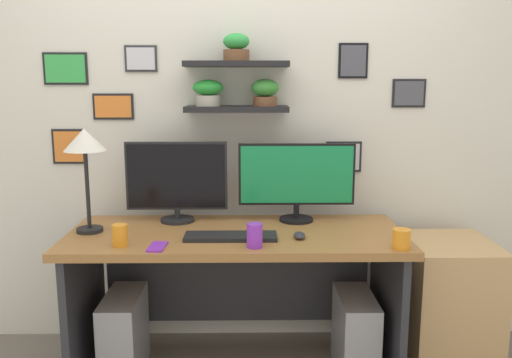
{
  "coord_description": "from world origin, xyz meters",
  "views": [
    {
      "loc": [
        0.06,
        -2.55,
        1.49
      ],
      "look_at": [
        0.1,
        0.05,
        1.01
      ],
      "focal_mm": 37.34,
      "sensor_mm": 36.0,
      "label": 1
    }
  ],
  "objects_px": {
    "pen_cup": "(120,235)",
    "computer_tower_right": "(355,335)",
    "monitor_left": "(177,180)",
    "keyboard": "(231,236)",
    "coffee_mug": "(401,239)",
    "water_cup": "(255,235)",
    "computer_mouse": "(299,235)",
    "cell_phone": "(157,247)",
    "drawer_cabinet": "(447,302)",
    "computer_tower_left": "(124,335)",
    "desk": "(237,268)",
    "desk_lamp": "(85,147)",
    "monitor_right": "(297,179)"
  },
  "relations": [
    {
      "from": "monitor_right",
      "to": "monitor_left",
      "type": "bearing_deg",
      "value": -180.0
    },
    {
      "from": "monitor_left",
      "to": "coffee_mug",
      "type": "distance_m",
      "value": 1.19
    },
    {
      "from": "computer_mouse",
      "to": "cell_phone",
      "type": "distance_m",
      "value": 0.67
    },
    {
      "from": "cell_phone",
      "to": "drawer_cabinet",
      "type": "distance_m",
      "value": 1.56
    },
    {
      "from": "monitor_left",
      "to": "cell_phone",
      "type": "relative_size",
      "value": 3.83
    },
    {
      "from": "monitor_right",
      "to": "keyboard",
      "type": "relative_size",
      "value": 1.4
    },
    {
      "from": "monitor_right",
      "to": "keyboard",
      "type": "bearing_deg",
      "value": -136.06
    },
    {
      "from": "computer_tower_left",
      "to": "cell_phone",
      "type": "bearing_deg",
      "value": -45.35
    },
    {
      "from": "monitor_right",
      "to": "computer_mouse",
      "type": "bearing_deg",
      "value": -92.28
    },
    {
      "from": "coffee_mug",
      "to": "computer_tower_right",
      "type": "height_order",
      "value": "coffee_mug"
    },
    {
      "from": "coffee_mug",
      "to": "computer_tower_left",
      "type": "distance_m",
      "value": 1.47
    },
    {
      "from": "pen_cup",
      "to": "computer_tower_right",
      "type": "xyz_separation_m",
      "value": [
        1.13,
        0.19,
        -0.59
      ]
    },
    {
      "from": "coffee_mug",
      "to": "computer_tower_left",
      "type": "relative_size",
      "value": 0.21
    },
    {
      "from": "desk",
      "to": "water_cup",
      "type": "relative_size",
      "value": 15.13
    },
    {
      "from": "monitor_left",
      "to": "desk",
      "type": "bearing_deg",
      "value": -26.99
    },
    {
      "from": "desk",
      "to": "drawer_cabinet",
      "type": "distance_m",
      "value": 1.13
    },
    {
      "from": "keyboard",
      "to": "coffee_mug",
      "type": "xyz_separation_m",
      "value": [
        0.77,
        -0.17,
        0.04
      ]
    },
    {
      "from": "desk",
      "to": "water_cup",
      "type": "height_order",
      "value": "water_cup"
    },
    {
      "from": "computer_mouse",
      "to": "computer_tower_left",
      "type": "distance_m",
      "value": 1.04
    },
    {
      "from": "desk",
      "to": "water_cup",
      "type": "distance_m",
      "value": 0.41
    },
    {
      "from": "keyboard",
      "to": "water_cup",
      "type": "distance_m",
      "value": 0.18
    },
    {
      "from": "computer_mouse",
      "to": "pen_cup",
      "type": "relative_size",
      "value": 0.9
    },
    {
      "from": "desk",
      "to": "drawer_cabinet",
      "type": "height_order",
      "value": "desk"
    },
    {
      "from": "computer_mouse",
      "to": "computer_tower_left",
      "type": "bearing_deg",
      "value": 173.95
    },
    {
      "from": "water_cup",
      "to": "drawer_cabinet",
      "type": "relative_size",
      "value": 0.16
    },
    {
      "from": "keyboard",
      "to": "drawer_cabinet",
      "type": "distance_m",
      "value": 1.23
    },
    {
      "from": "computer_tower_left",
      "to": "drawer_cabinet",
      "type": "bearing_deg",
      "value": 3.52
    },
    {
      "from": "coffee_mug",
      "to": "pen_cup",
      "type": "height_order",
      "value": "pen_cup"
    },
    {
      "from": "drawer_cabinet",
      "to": "cell_phone",
      "type": "bearing_deg",
      "value": -167.19
    },
    {
      "from": "monitor_right",
      "to": "pen_cup",
      "type": "bearing_deg",
      "value": -152.59
    },
    {
      "from": "water_cup",
      "to": "drawer_cabinet",
      "type": "height_order",
      "value": "water_cup"
    },
    {
      "from": "pen_cup",
      "to": "drawer_cabinet",
      "type": "relative_size",
      "value": 0.15
    },
    {
      "from": "keyboard",
      "to": "computer_tower_right",
      "type": "bearing_deg",
      "value": 7.78
    },
    {
      "from": "cell_phone",
      "to": "water_cup",
      "type": "height_order",
      "value": "water_cup"
    },
    {
      "from": "cell_phone",
      "to": "coffee_mug",
      "type": "bearing_deg",
      "value": 2.48
    },
    {
      "from": "desk",
      "to": "computer_tower_right",
      "type": "distance_m",
      "value": 0.7
    },
    {
      "from": "drawer_cabinet",
      "to": "computer_tower_left",
      "type": "bearing_deg",
      "value": -176.48
    },
    {
      "from": "keyboard",
      "to": "computer_mouse",
      "type": "bearing_deg",
      "value": -0.58
    },
    {
      "from": "computer_tower_left",
      "to": "pen_cup",
      "type": "bearing_deg",
      "value": -74.92
    },
    {
      "from": "desk_lamp",
      "to": "cell_phone",
      "type": "height_order",
      "value": "desk_lamp"
    },
    {
      "from": "monitor_left",
      "to": "keyboard",
      "type": "xyz_separation_m",
      "value": [
        0.3,
        -0.33,
        -0.21
      ]
    },
    {
      "from": "keyboard",
      "to": "drawer_cabinet",
      "type": "height_order",
      "value": "keyboard"
    },
    {
      "from": "monitor_left",
      "to": "monitor_right",
      "type": "bearing_deg",
      "value": 0.0
    },
    {
      "from": "desk_lamp",
      "to": "drawer_cabinet",
      "type": "height_order",
      "value": "desk_lamp"
    },
    {
      "from": "pen_cup",
      "to": "water_cup",
      "type": "relative_size",
      "value": 0.91
    },
    {
      "from": "desk",
      "to": "coffee_mug",
      "type": "distance_m",
      "value": 0.85
    },
    {
      "from": "keyboard",
      "to": "computer_tower_left",
      "type": "relative_size",
      "value": 1.04
    },
    {
      "from": "computer_mouse",
      "to": "desk_lamp",
      "type": "bearing_deg",
      "value": 172.86
    },
    {
      "from": "keyboard",
      "to": "cell_phone",
      "type": "bearing_deg",
      "value": -156.94
    },
    {
      "from": "water_cup",
      "to": "computer_tower_right",
      "type": "height_order",
      "value": "water_cup"
    }
  ]
}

